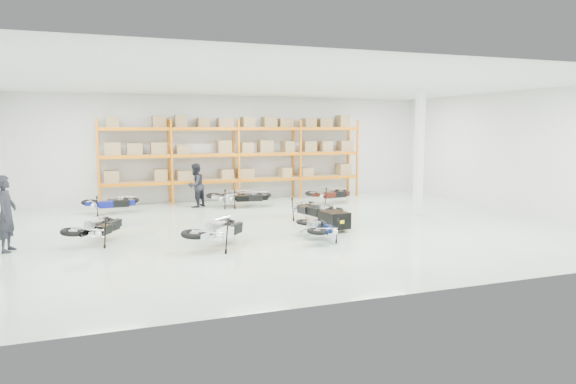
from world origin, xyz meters
name	(u,v)px	position (x,y,z in m)	size (l,w,h in m)	color
room	(287,157)	(0.00, 0.00, 2.25)	(18.00, 18.00, 18.00)	silver
pallet_rack	(236,149)	(0.00, 6.45, 2.26)	(11.28, 0.98, 3.62)	orange
structural_column	(419,153)	(5.20, 0.50, 2.25)	(0.25, 0.25, 4.50)	white
moto_blue_centre	(318,223)	(0.17, -2.10, 0.49)	(0.71, 1.60, 0.98)	#07194D
moto_silver_left	(218,225)	(-2.62, -1.97, 0.60)	(0.87, 1.97, 1.20)	silver
moto_black_far_left	(97,223)	(-5.65, -0.38, 0.57)	(0.84, 1.88, 1.15)	black
moto_touring_right	(314,205)	(1.17, 0.53, 0.58)	(0.84, 1.89, 1.15)	black
trailer	(334,220)	(1.17, -1.06, 0.35)	(0.78, 1.46, 0.60)	black
moto_back_a	(111,200)	(-5.22, 4.60, 0.53)	(0.78, 1.75, 1.07)	navy
moto_back_b	(234,193)	(-0.56, 4.75, 0.55)	(0.80, 1.81, 1.11)	#A3A9AC
moto_back_c	(246,194)	(-0.11, 4.45, 0.53)	(0.77, 1.74, 1.06)	black
moto_back_d	(330,191)	(3.42, 4.22, 0.53)	(0.77, 1.74, 1.06)	#3F140C
person_left	(6,214)	(-7.80, -0.57, 0.98)	(0.72, 0.47, 1.97)	black
person_back	(196,185)	(-2.01, 5.14, 0.87)	(0.85, 0.66, 1.75)	black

